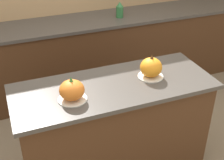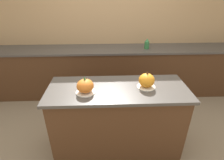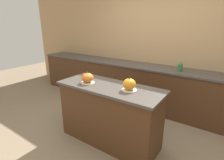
# 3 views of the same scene
# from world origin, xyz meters

# --- Properties ---
(kitchen_island) EXTENTS (1.56, 0.62, 0.91)m
(kitchen_island) POSITION_xyz_m (0.00, 0.00, 0.46)
(kitchen_island) COLOR #4C2D19
(kitchen_island) RESTS_ON ground_plane
(back_counter) EXTENTS (6.00, 0.60, 0.92)m
(back_counter) POSITION_xyz_m (0.00, 1.42, 0.46)
(back_counter) COLOR #4C2D19
(back_counter) RESTS_ON ground_plane
(pumpkin_cake_left) EXTENTS (0.21, 0.21, 0.19)m
(pumpkin_cake_left) POSITION_xyz_m (-0.35, -0.08, 0.99)
(pumpkin_cake_left) COLOR silver
(pumpkin_cake_left) RESTS_ON kitchen_island
(pumpkin_cake_right) EXTENTS (0.20, 0.20, 0.20)m
(pumpkin_cake_right) POSITION_xyz_m (0.32, 0.01, 0.99)
(pumpkin_cake_right) COLOR silver
(pumpkin_cake_right) RESTS_ON kitchen_island
(bottle_tall) EXTENTS (0.09, 0.09, 0.19)m
(bottle_tall) POSITION_xyz_m (0.62, 1.38, 1.01)
(bottle_tall) COLOR #2D6B38
(bottle_tall) RESTS_ON back_counter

